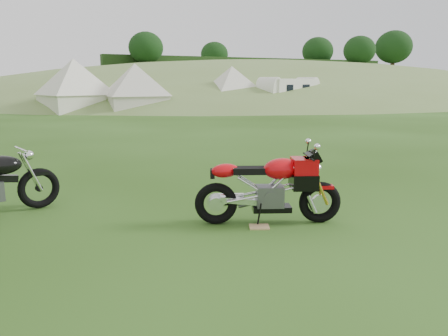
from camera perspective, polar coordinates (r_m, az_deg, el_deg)
name	(u,v)px	position (r m, az deg, el deg)	size (l,w,h in m)	color
ground	(218,212)	(6.07, -0.74, -5.74)	(120.00, 120.00, 0.00)	#213F0D
hillside	(258,95)	(52.45, 4.48, 9.44)	(80.00, 64.00, 8.00)	olive
hedgerow	(258,95)	(52.45, 4.48, 9.44)	(36.00, 1.20, 8.60)	black
sport_motorcycle	(269,183)	(5.50, 5.85, -1.90)	(1.76, 0.44, 1.06)	#C1060C
plywood_board	(259,227)	(5.46, 4.63, -7.66)	(0.24, 0.19, 0.02)	#D3B96F
tent_left	(75,87)	(26.29, -18.91, 10.00)	(3.26, 3.26, 2.83)	white
tent_mid	(136,88)	(25.36, -11.48, 10.17)	(3.08, 3.08, 2.67)	beige
tent_right	(232,88)	(27.19, 1.02, 10.41)	(3.02, 3.02, 2.62)	beige
caravan	(288,94)	(27.47, 8.40, 9.57)	(4.09, 1.83, 1.91)	white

